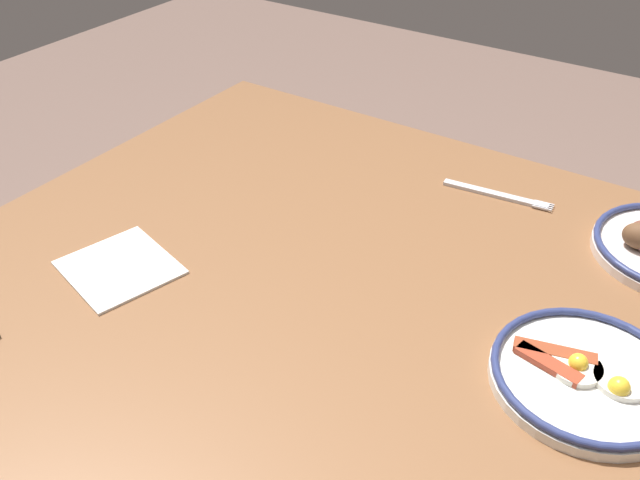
# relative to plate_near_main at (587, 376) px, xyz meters

# --- Properties ---
(dining_table) EXTENTS (1.17, 0.96, 0.75)m
(dining_table) POSITION_rel_plate_near_main_xyz_m (0.32, -0.01, -0.14)
(dining_table) COLOR brown
(dining_table) RESTS_ON ground_plane
(plate_near_main) EXTENTS (0.23, 0.23, 0.04)m
(plate_near_main) POSITION_rel_plate_near_main_xyz_m (0.00, 0.00, 0.00)
(plate_near_main) COLOR white
(plate_near_main) RESTS_ON dining_table
(paper_napkin) EXTENTS (0.18, 0.18, 0.00)m
(paper_napkin) POSITION_rel_plate_near_main_xyz_m (0.62, 0.15, -0.01)
(paper_napkin) COLOR white
(paper_napkin) RESTS_ON dining_table
(fork_near) EXTENTS (0.18, 0.04, 0.01)m
(fork_near) POSITION_rel_plate_near_main_xyz_m (0.24, -0.34, -0.01)
(fork_near) COLOR silver
(fork_near) RESTS_ON dining_table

